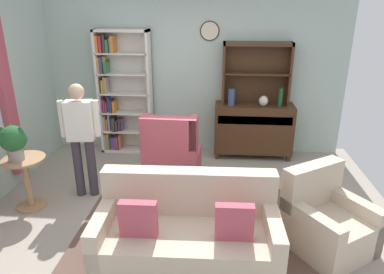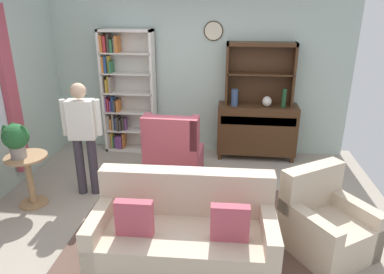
% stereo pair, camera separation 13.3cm
% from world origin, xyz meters
% --- Properties ---
extents(ground_plane, '(5.40, 4.60, 0.02)m').
position_xyz_m(ground_plane, '(0.00, 0.00, -0.01)').
color(ground_plane, '#9E9384').
extents(wall_back, '(5.00, 0.09, 2.80)m').
position_xyz_m(wall_back, '(0.00, 2.13, 1.40)').
color(wall_back, '#ADC1B7').
rests_on(wall_back, ground_plane).
extents(area_rug, '(2.76, 1.98, 0.01)m').
position_xyz_m(area_rug, '(0.20, -0.30, 0.00)').
color(area_rug, brown).
rests_on(area_rug, ground_plane).
extents(bookshelf, '(0.90, 0.30, 2.10)m').
position_xyz_m(bookshelf, '(-1.27, 1.94, 1.03)').
color(bookshelf, silver).
rests_on(bookshelf, ground_plane).
extents(sideboard, '(1.30, 0.45, 0.92)m').
position_xyz_m(sideboard, '(1.00, 1.86, 0.51)').
color(sideboard, '#422816').
rests_on(sideboard, ground_plane).
extents(sideboard_hutch, '(1.10, 0.26, 1.00)m').
position_xyz_m(sideboard_hutch, '(1.00, 1.97, 1.56)').
color(sideboard_hutch, '#422816').
rests_on(sideboard_hutch, sideboard).
extents(vase_tall, '(0.11, 0.11, 0.27)m').
position_xyz_m(vase_tall, '(0.61, 1.78, 1.06)').
color(vase_tall, '#33476B').
rests_on(vase_tall, sideboard).
extents(vase_round, '(0.15, 0.15, 0.17)m').
position_xyz_m(vase_round, '(1.13, 1.79, 1.01)').
color(vase_round, beige).
rests_on(vase_round, sideboard).
extents(bottle_wine, '(0.07, 0.07, 0.30)m').
position_xyz_m(bottle_wine, '(1.39, 1.77, 1.07)').
color(bottle_wine, '#194223').
rests_on(bottle_wine, sideboard).
extents(couch_floral, '(1.82, 0.90, 0.90)m').
position_xyz_m(couch_floral, '(0.14, -0.90, 0.31)').
color(couch_floral, beige).
rests_on(couch_floral, ground_plane).
extents(armchair_floral, '(1.06, 1.07, 0.88)m').
position_xyz_m(armchair_floral, '(1.61, -0.54, 0.29)').
color(armchair_floral, beige).
rests_on(armchair_floral, ground_plane).
extents(wingback_chair, '(0.81, 0.83, 1.05)m').
position_xyz_m(wingback_chair, '(-0.25, 0.85, 0.38)').
color(wingback_chair, '#B74C5B').
rests_on(wingback_chair, ground_plane).
extents(plant_stand, '(0.52, 0.52, 0.69)m').
position_xyz_m(plant_stand, '(-1.98, -0.04, 0.43)').
color(plant_stand, '#A87F56').
rests_on(plant_stand, ground_plane).
extents(potted_plant_large, '(0.32, 0.32, 0.44)m').
position_xyz_m(potted_plant_large, '(-2.04, -0.09, 0.95)').
color(potted_plant_large, gray).
rests_on(potted_plant_large, plant_stand).
extents(person_reading, '(0.53, 0.24, 1.56)m').
position_xyz_m(person_reading, '(-1.36, 0.34, 0.91)').
color(person_reading, '#38333D').
rests_on(person_reading, ground_plane).
extents(coffee_table, '(0.80, 0.50, 0.42)m').
position_xyz_m(coffee_table, '(0.27, -0.07, 0.35)').
color(coffee_table, '#422816').
rests_on(coffee_table, ground_plane).
extents(book_stack, '(0.20, 0.15, 0.11)m').
position_xyz_m(book_stack, '(0.34, -0.10, 0.47)').
color(book_stack, gray).
rests_on(book_stack, coffee_table).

